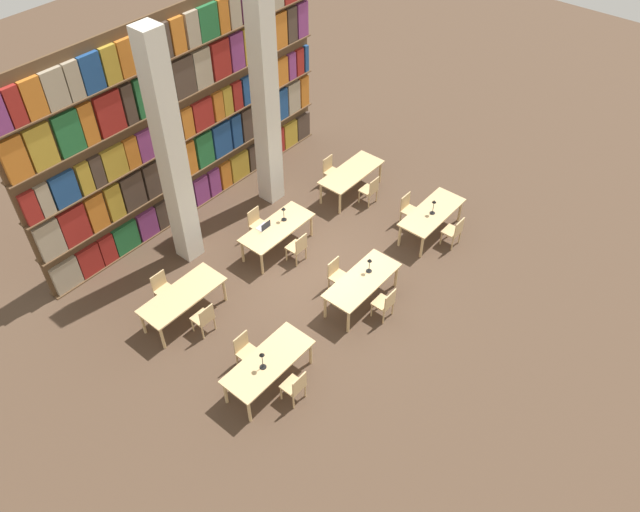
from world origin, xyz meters
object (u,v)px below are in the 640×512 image
object	(u,v)px
chair_6	(204,318)
desk_lamp_3	(284,212)
reading_table_0	(268,363)
chair_2	(385,303)
reading_table_1	(362,282)
chair_10	(370,190)
chair_7	(163,288)
reading_table_5	(351,174)
desk_lamp_2	(434,205)
desk_lamp_0	(262,358)
chair_1	(246,350)
laptop	(264,227)
desk_lamp_1	(370,263)
chair_9	(257,223)
chair_4	(454,231)
pillar_center	(265,102)
reading_table_2	(432,214)
chair_3	(337,275)
reading_table_3	(183,297)
pillar_left	(171,156)
chair_5	(408,209)
chair_8	(298,247)
chair_11	(331,170)
reading_table_4	(277,229)

from	to	relation	value
chair_6	desk_lamp_3	bearing A→B (deg)	11.36
reading_table_0	chair_2	size ratio (longest dim) A/B	2.34
reading_table_1	chair_10	xyz separation A→B (m)	(3.10, 2.06, -0.18)
chair_2	chair_7	distance (m)	5.16
reading_table_0	chair_10	world-z (taller)	chair_10
reading_table_0	reading_table_5	world-z (taller)	same
reading_table_0	chair_2	world-z (taller)	chair_2
desk_lamp_2	reading_table_5	world-z (taller)	desk_lamp_2
desk_lamp_0	chair_1	bearing A→B (deg)	74.26
chair_6	laptop	xyz separation A→B (m)	(2.85, 0.86, 0.30)
reading_table_1	desk_lamp_1	size ratio (longest dim) A/B	5.07
desk_lamp_3	reading_table_5	world-z (taller)	desk_lamp_3
desk_lamp_3	laptop	distance (m)	0.62
reading_table_0	chair_9	distance (m)	4.62
reading_table_1	chair_6	distance (m)	3.68
desk_lamp_1	chair_4	world-z (taller)	desk_lamp_1
chair_4	laptop	distance (m)	4.85
chair_10	reading_table_1	bearing A→B (deg)	-146.40
chair_10	desk_lamp_0	bearing A→B (deg)	-162.42
pillar_center	desk_lamp_0	size ratio (longest dim) A/B	12.98
reading_table_2	chair_9	size ratio (longest dim) A/B	2.34
desk_lamp_1	reading_table_0	bearing A→B (deg)	179.46
chair_10	chair_1	bearing A→B (deg)	-168.23
reading_table_1	chair_3	distance (m)	0.73
desk_lamp_1	reading_table_3	size ratio (longest dim) A/B	0.20
reading_table_0	desk_lamp_3	xyz separation A→B (m)	(3.47, 2.73, 0.35)
reading_table_2	reading_table_5	bearing A→B (deg)	89.21
reading_table_0	chair_1	bearing A→B (deg)	87.79
laptop	desk_lamp_1	bearing A→B (deg)	98.88
pillar_center	chair_6	xyz separation A→B (m)	(-4.55, -2.25, -2.54)
pillar_left	chair_4	world-z (taller)	pillar_left
chair_4	chair_7	world-z (taller)	same
pillar_center	chair_5	bearing A→B (deg)	-66.77
chair_9	laptop	xyz separation A→B (m)	(-0.22, -0.48, 0.30)
chair_2	chair_8	world-z (taller)	same
laptop	chair_11	world-z (taller)	laptop
pillar_left	chair_7	xyz separation A→B (m)	(-1.50, -0.84, -2.54)
chair_3	chair_4	world-z (taller)	same
chair_9	chair_11	bearing A→B (deg)	-179.98
chair_8	chair_2	bearing A→B (deg)	-92.52
desk_lamp_0	reading_table_4	world-z (taller)	desk_lamp_0
reading_table_1	chair_6	size ratio (longest dim) A/B	2.34
reading_table_2	reading_table_1	bearing A→B (deg)	-178.35
laptop	chair_11	distance (m)	3.29
reading_table_0	reading_table_2	xyz separation A→B (m)	(6.18, 0.01, 0.00)
chair_2	chair_5	bearing A→B (deg)	25.46
chair_1	reading_table_3	world-z (taller)	chair_1
chair_2	chair_10	distance (m)	4.18
chair_5	reading_table_3	world-z (taller)	chair_5
chair_9	desk_lamp_2	bearing A→B (deg)	131.14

